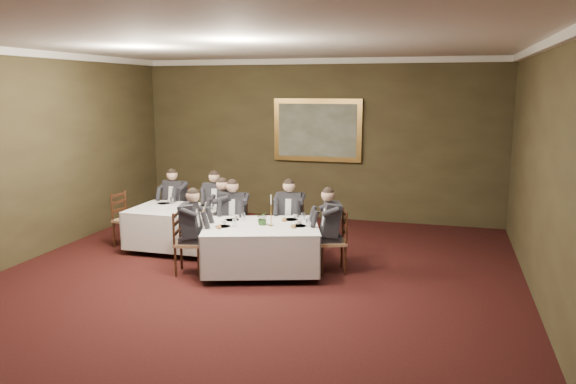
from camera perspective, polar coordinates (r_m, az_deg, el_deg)
The scene contains 27 objects.
ground at distance 8.10m, azimuth -5.11°, elevation -10.33°, with size 10.00×10.00×0.00m, color black.
ceiling at distance 7.59m, azimuth -5.55°, elevation 15.19°, with size 8.00×10.00×0.10m, color silver.
back_wall at distance 12.41m, azimuth 3.04°, elevation 5.31°, with size 8.00×0.10×3.50m, color #352C1A.
right_wall at distance 7.26m, azimuth 25.64°, elevation 0.55°, with size 0.10×10.00×3.50m, color #352C1A.
crown_molding at distance 7.59m, azimuth -5.54°, elevation 14.74°, with size 8.00×10.00×0.12m.
table_main at distance 8.87m, azimuth -2.75°, elevation -5.36°, with size 2.12×1.84×0.67m.
table_second at distance 10.27m, azimuth -11.25°, elevation -3.35°, with size 1.59×1.21×0.67m.
chair_main_backleft at distance 9.82m, azimuth -5.46°, elevation -4.82°, with size 0.50×0.48×1.00m.
diner_main_backleft at distance 9.75m, azimuth -5.49°, elevation -3.55°, with size 0.47×0.54×1.35m.
chair_main_backright at distance 9.81m, azimuth 0.20°, elevation -4.80°, with size 0.47×0.45×1.00m.
diner_main_backright at distance 9.74m, azimuth 0.19°, elevation -3.52°, with size 0.44×0.51×1.35m.
chair_main_endleft at distance 9.01m, azimuth -10.03°, elevation -6.36°, with size 0.51×0.52×1.00m.
diner_main_endleft at distance 8.95m, azimuth -10.01°, elevation -4.96°, with size 0.56×0.50×1.35m.
chair_main_endright at distance 8.97m, azimuth 4.59°, elevation -6.31°, with size 0.54×0.55×1.00m.
diner_main_endright at distance 8.90m, azimuth 4.53°, elevation -4.91°, with size 0.58×0.53×1.35m.
chair_sec_backleft at distance 11.20m, azimuth -11.25°, elevation -3.07°, with size 0.49×0.47×1.00m.
diner_sec_backleft at distance 11.14m, azimuth -11.32°, elevation -1.94°, with size 0.46×0.53×1.35m.
chair_sec_backright at distance 10.84m, azimuth -7.29°, elevation -3.39°, with size 0.52×0.50×1.00m.
diner_sec_backright at distance 10.78m, azimuth -7.33°, elevation -2.23°, with size 0.49×0.55×1.35m.
chair_sec_endright at distance 9.90m, azimuth -6.05°, elevation -4.71°, with size 0.50×0.52×1.00m.
diner_sec_endright at distance 9.85m, azimuth -6.15°, elevation -3.42°, with size 0.55×0.49×1.35m.
chair_sec_endleft at distance 10.80m, azimuth -15.94°, elevation -3.78°, with size 0.47×0.49×1.00m.
centerpiece at distance 8.78m, azimuth -2.58°, elevation -2.60°, with size 0.21×0.18×0.24m, color #2D5926.
candlestick at distance 8.69m, azimuth -1.73°, elevation -2.28°, with size 0.07×0.07×0.51m.
place_setting_table_main at distance 9.18m, azimuth -5.37°, elevation -2.63°, with size 0.33×0.31×0.14m.
place_setting_table_second at distance 10.67m, azimuth -12.21°, elevation -0.95°, with size 0.33×0.31×0.14m.
painting at distance 12.33m, azimuth 3.01°, elevation 6.29°, with size 1.95×0.09×1.36m.
Camera 1 is at (2.74, -7.06, 2.88)m, focal length 35.00 mm.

